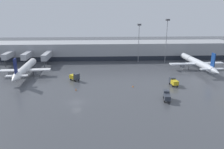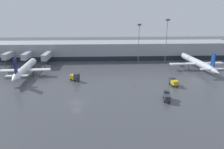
% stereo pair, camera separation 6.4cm
% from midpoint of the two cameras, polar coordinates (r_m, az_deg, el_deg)
% --- Properties ---
extents(ground_plane, '(320.00, 320.00, 0.00)m').
position_cam_midpoint_polar(ground_plane, '(66.34, -9.31, -7.19)').
color(ground_plane, '#424449').
extents(terminal_building, '(160.00, 29.62, 9.00)m').
position_cam_midpoint_polar(terminal_building, '(124.35, -6.42, 6.34)').
color(terminal_building, '#9EA0A5').
rests_on(terminal_building, ground_plane).
extents(parked_jet_1, '(25.19, 37.14, 10.06)m').
position_cam_midpoint_polar(parked_jet_1, '(107.29, 21.32, 2.96)').
color(parked_jet_1, silver).
rests_on(parked_jet_1, ground_plane).
extents(parked_jet_2, '(20.35, 33.48, 9.90)m').
position_cam_midpoint_polar(parked_jet_2, '(96.39, -21.71, 1.39)').
color(parked_jet_2, white).
rests_on(parked_jet_2, ground_plane).
extents(service_truck_0, '(2.46, 4.51, 2.66)m').
position_cam_midpoint_polar(service_truck_0, '(82.04, 15.80, -1.79)').
color(service_truck_0, gold).
rests_on(service_truck_0, ground_plane).
extents(service_truck_2, '(2.43, 5.03, 2.71)m').
position_cam_midpoint_polar(service_truck_2, '(68.43, 14.14, -5.37)').
color(service_truck_2, '#2D333D').
rests_on(service_truck_2, ground_plane).
extents(service_truck_3, '(4.31, 4.22, 2.97)m').
position_cam_midpoint_polar(service_truck_3, '(85.57, -9.66, -0.57)').
color(service_truck_3, gold).
rests_on(service_truck_3, ground_plane).
extents(traffic_cone_0, '(0.44, 0.44, 0.63)m').
position_cam_midpoint_polar(traffic_cone_0, '(78.11, 5.52, -3.07)').
color(traffic_cone_0, orange).
rests_on(traffic_cone_0, ground_plane).
extents(traffic_cone_2, '(0.41, 0.41, 0.77)m').
position_cam_midpoint_polar(traffic_cone_2, '(75.61, -9.38, -3.84)').
color(traffic_cone_2, orange).
rests_on(traffic_cone_2, ground_plane).
extents(apron_light_mast_1, '(1.80, 1.80, 19.62)m').
position_cam_midpoint_polar(apron_light_mast_1, '(112.90, 7.11, 10.83)').
color(apron_light_mast_1, gray).
rests_on(apron_light_mast_1, ground_plane).
extents(apron_light_mast_3, '(1.80, 1.80, 22.01)m').
position_cam_midpoint_polar(apron_light_mast_3, '(114.49, 14.21, 11.34)').
color(apron_light_mast_3, gray).
rests_on(apron_light_mast_3, ground_plane).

